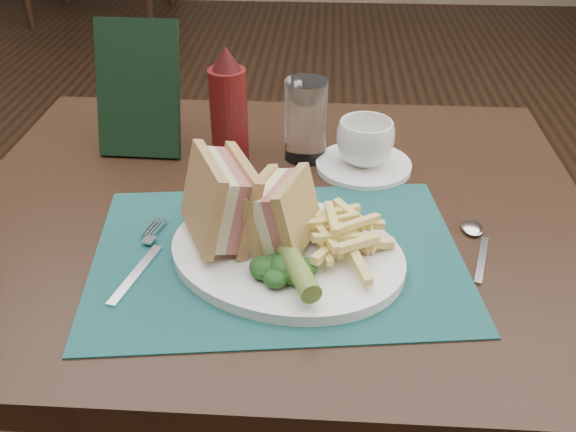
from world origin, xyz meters
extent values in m
plane|color=black|center=(0.00, 0.00, 0.00)|extent=(7.00, 7.00, 0.00)
plane|color=gray|center=(0.00, 3.50, 0.00)|extent=(6.00, 0.00, 6.00)
cube|color=#164847|center=(0.01, -0.62, 0.75)|extent=(0.50, 0.39, 0.00)
cylinder|color=#5A762C|center=(0.04, -0.69, 0.79)|extent=(0.07, 0.12, 0.03)
cylinder|color=white|center=(0.13, -0.38, 0.76)|extent=(0.17, 0.17, 0.01)
imported|color=white|center=(0.13, -0.38, 0.80)|extent=(0.13, 0.13, 0.07)
cylinder|color=white|center=(0.04, -0.35, 0.81)|extent=(0.08, 0.08, 0.13)
cube|color=black|center=(-0.23, -0.33, 0.85)|extent=(0.13, 0.08, 0.21)
camera|label=1|loc=(0.07, -1.28, 1.24)|focal=40.00mm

